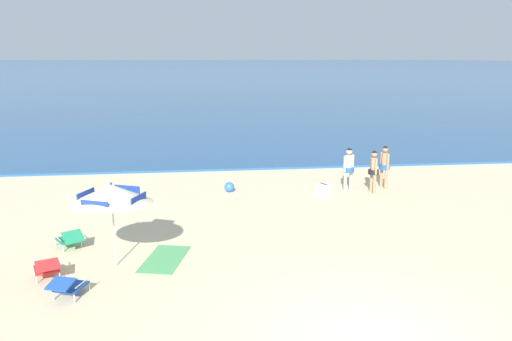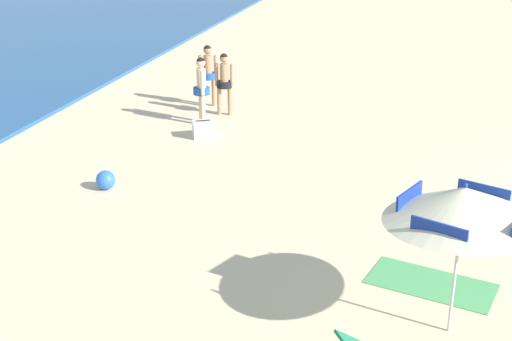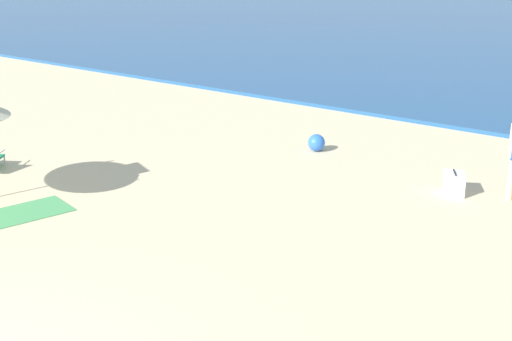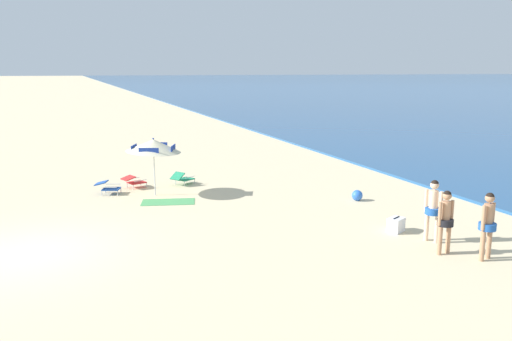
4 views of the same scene
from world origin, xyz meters
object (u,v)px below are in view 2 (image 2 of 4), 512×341
Objects in this scene: person_standing_near_shore at (201,86)px; cooler_box at (203,129)px; person_standing_beside at (208,71)px; person_wading_in at (224,80)px; beach_ball at (106,180)px; beach_umbrella_striped_main at (463,204)px; beach_towel at (431,284)px.

person_standing_near_shore is 2.77× the size of cooler_box.
cooler_box is (-2.56, -0.71, -0.75)m from person_standing_beside.
person_wading_in is 5.43m from beach_ball.
person_wading_in is at bearing -135.52° from person_standing_beside.
person_wading_in is (8.52, 5.69, -0.89)m from beach_umbrella_striped_main.
person_standing_near_shore is 0.92× the size of beach_towel.
person_wading_in is (-0.67, -0.66, -0.03)m from person_standing_beside.
person_standing_beside is 0.92× the size of beach_towel.
cooler_box is at bearing -160.00° from person_standing_near_shore.
beach_ball is at bearing 63.60° from beach_umbrella_striped_main.
person_standing_beside is at bearing 34.62° from beach_umbrella_striped_main.
cooler_box is at bearing 44.47° from beach_towel.
person_standing_beside is at bearing -1.01° from beach_ball.
person_standing_beside is 10.13m from beach_towel.
person_wading_in reaches higher than beach_ball.
person_standing_near_shore is 4.45× the size of beach_ball.
beach_ball reaches higher than beach_towel.
cooler_box is at bearing 40.34° from beach_umbrella_striped_main.
person_wading_in is at bearing -8.17° from beach_ball.
person_wading_in reaches higher than cooler_box.
cooler_box reaches higher than beach_ball.
person_wading_in is at bearing 33.72° from beach_umbrella_striped_main.
person_wading_in is at bearing 1.70° from cooler_box.
person_standing_near_shore reaches higher than beach_ball.
person_wading_in is at bearing 36.41° from beach_towel.
beach_umbrella_striped_main is 8.85m from cooler_box.
person_standing_near_shore is 8.74m from beach_towel.
beach_towel is (1.15, 0.25, -1.81)m from beach_umbrella_striped_main.
person_standing_beside is (9.19, 6.35, -0.86)m from beach_umbrella_striped_main.
beach_ball is (-5.99, 0.11, -0.77)m from person_standing_beside.
cooler_box reaches higher than beach_towel.
beach_umbrella_striped_main is 4.40× the size of cooler_box.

